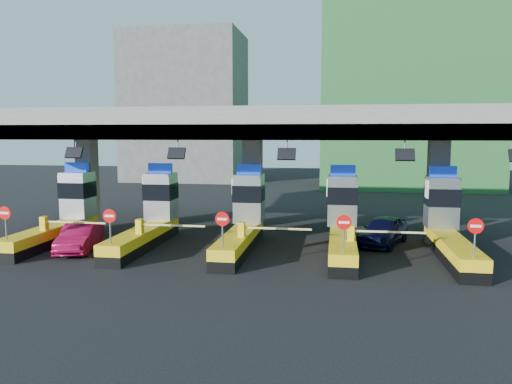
# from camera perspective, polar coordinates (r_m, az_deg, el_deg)

# --- Properties ---
(ground) EXTENTS (120.00, 120.00, 0.00)m
(ground) POSITION_cam_1_polar(r_m,az_deg,el_deg) (25.72, -1.50, -6.31)
(ground) COLOR black
(ground) RESTS_ON ground
(toll_canopy) EXTENTS (28.00, 12.09, 7.00)m
(toll_canopy) POSITION_cam_1_polar(r_m,az_deg,el_deg) (27.89, -0.43, 7.40)
(toll_canopy) COLOR slate
(toll_canopy) RESTS_ON ground
(toll_lane_far_left) EXTENTS (4.43, 8.00, 4.16)m
(toll_lane_far_left) POSITION_cam_1_polar(r_m,az_deg,el_deg) (29.23, -21.06, -2.40)
(toll_lane_far_left) COLOR black
(toll_lane_far_left) RESTS_ON ground
(toll_lane_left) EXTENTS (4.43, 8.00, 4.16)m
(toll_lane_left) POSITION_cam_1_polar(r_m,az_deg,el_deg) (27.07, -11.86, -2.79)
(toll_lane_left) COLOR black
(toll_lane_left) RESTS_ON ground
(toll_lane_center) EXTENTS (4.43, 8.00, 4.16)m
(toll_lane_center) POSITION_cam_1_polar(r_m,az_deg,el_deg) (25.72, -1.39, -3.14)
(toll_lane_center) COLOR black
(toll_lane_center) RESTS_ON ground
(toll_lane_right) EXTENTS (4.43, 8.00, 4.16)m
(toll_lane_right) POSITION_cam_1_polar(r_m,az_deg,el_deg) (25.29, 9.84, -3.40)
(toll_lane_right) COLOR black
(toll_lane_right) RESTS_ON ground
(toll_lane_far_right) EXTENTS (4.43, 8.00, 4.16)m
(toll_lane_far_right) POSITION_cam_1_polar(r_m,az_deg,el_deg) (25.85, 21.01, -3.54)
(toll_lane_far_right) COLOR black
(toll_lane_far_right) RESTS_ON ground
(bg_building_scaffold) EXTENTS (18.00, 12.00, 28.00)m
(bg_building_scaffold) POSITION_cam_1_polar(r_m,az_deg,el_deg) (57.69, 16.96, 14.58)
(bg_building_scaffold) COLOR #1E5926
(bg_building_scaffold) RESTS_ON ground
(bg_building_concrete) EXTENTS (14.00, 10.00, 18.00)m
(bg_building_concrete) POSITION_cam_1_polar(r_m,az_deg,el_deg) (63.52, -8.02, 9.52)
(bg_building_concrete) COLOR #4C4C49
(bg_building_concrete) RESTS_ON ground
(van) EXTENTS (3.26, 4.72, 1.49)m
(van) POSITION_cam_1_polar(r_m,az_deg,el_deg) (26.98, 14.36, -4.29)
(van) COLOR black
(van) RESTS_ON ground
(red_car) EXTENTS (2.35, 4.37, 1.37)m
(red_car) POSITION_cam_1_polar(r_m,az_deg,el_deg) (26.30, -19.51, -4.89)
(red_car) COLOR maroon
(red_car) RESTS_ON ground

